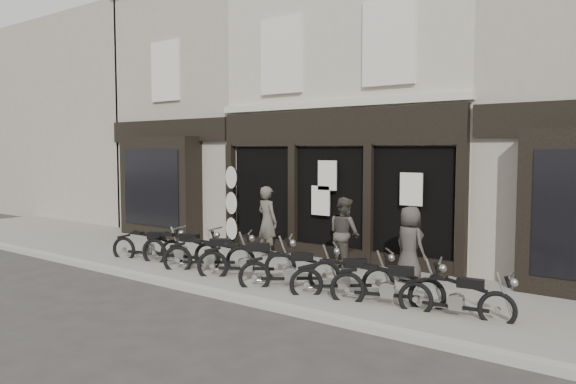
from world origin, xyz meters
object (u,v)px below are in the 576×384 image
Objects in this scene: motorcycle_5 at (344,280)px; motorcycle_7 at (457,301)px; motorcycle_6 at (388,289)px; man_left at (267,222)px; motorcycle_1 at (181,252)px; motorcycle_4 at (291,273)px; motorcycle_3 at (248,263)px; motorcycle_0 at (149,249)px; man_right at (410,244)px; man_centre at (344,233)px; advert_sign_post at (232,210)px; motorcycle_2 at (210,257)px.

motorcycle_7 is at bearing -42.21° from motorcycle_5.
man_left reaches higher than motorcycle_6.
motorcycle_1 is 1.29× the size of motorcycle_5.
motorcycle_4 is at bearing 150.48° from man_left.
motorcycle_4 is at bearing -38.32° from motorcycle_3.
motorcycle_0 is 1.02× the size of motorcycle_7.
man_centre is at bearing 13.76° from man_right.
motorcycle_4 is at bearing 173.10° from motorcycle_7.
advert_sign_post reaches higher than man_centre.
motorcycle_0 is 5.75m from motorcycle_5.
man_left reaches higher than motorcycle_0.
motorcycle_6 is (5.65, -0.11, -0.02)m from motorcycle_1.
motorcycle_7 is at bearing 0.19° from advert_sign_post.
advert_sign_post is (-3.81, 0.24, 0.26)m from man_centre.
man_centre reaches higher than motorcycle_0.
man_right is 5.63m from advert_sign_post.
advert_sign_post is at bearing 54.35° from motorcycle_0.
motorcycle_6 is at bearing -16.24° from motorcycle_1.
motorcycle_7 is 7.69m from advert_sign_post.
motorcycle_1 is 1.18× the size of man_left.
motorcycle_3 is at bearing 159.61° from motorcycle_6.
motorcycle_0 and motorcycle_6 have the same top height.
man_left reaches higher than man_right.
advert_sign_post is at bearing 87.13° from motorcycle_2.
motorcycle_3 is at bearing 134.65° from motorcycle_4.
motorcycle_1 is 4.64m from motorcycle_5.
motorcycle_2 is 1.08× the size of motorcycle_4.
man_right is at bearing 125.46° from motorcycle_7.
man_centre is 3.83m from advert_sign_post.
motorcycle_1 is 3.48m from motorcycle_4.
motorcycle_6 is (6.75, 0.00, 0.00)m from motorcycle_0.
motorcycle_0 is at bearing 47.45° from man_centre.
motorcycle_4 is 1.03× the size of man_centre.
motorcycle_6 is 1.25× the size of man_right.
man_right is at bearing 30.85° from motorcycle_5.
motorcycle_1 is 5.49m from man_right.
motorcycle_1 is at bearing 159.80° from motorcycle_6.
motorcycle_6 is at bearing -47.64° from motorcycle_5.
motorcycle_5 is at bearing 162.92° from man_left.
advert_sign_post is at bearing 108.47° from motorcycle_4.
man_centre is (4.52, 2.09, 0.56)m from motorcycle_0.
motorcycle_7 is at bearing -15.47° from motorcycle_1.
motorcycle_5 is 2.39m from man_centre.
motorcycle_1 is 1.08× the size of motorcycle_6.
motorcycle_2 is at bearing 159.88° from motorcycle_6.
motorcycle_2 is at bearing 137.00° from motorcycle_4.
motorcycle_1 is 1.02m from motorcycle_2.
motorcycle_2 is at bearing 146.63° from motorcycle_3.
man_left is 1.09× the size of man_centre.
motorcycle_5 is at bearing 170.05° from motorcycle_7.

